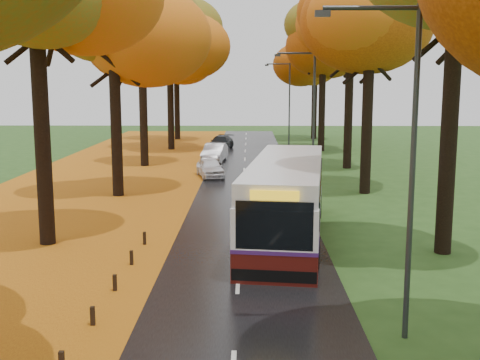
{
  "coord_description": "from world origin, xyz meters",
  "views": [
    {
      "loc": [
        0.34,
        -6.09,
        6.26
      ],
      "look_at": [
        0.0,
        16.16,
        2.6
      ],
      "focal_mm": 45.0,
      "sensor_mm": 36.0,
      "label": 1
    }
  ],
  "objects_px": {
    "streetlamp_near": "(403,148)",
    "streetlamp_far": "(287,98)",
    "bus": "(287,197)",
    "streetlamp_mid": "(310,108)",
    "car_white": "(210,168)",
    "car_dark": "(221,143)",
    "car_silver": "(215,153)"
  },
  "relations": [
    {
      "from": "streetlamp_far",
      "to": "car_silver",
      "type": "relative_size",
      "value": 1.85
    },
    {
      "from": "streetlamp_near",
      "to": "car_white",
      "type": "height_order",
      "value": "streetlamp_near"
    },
    {
      "from": "bus",
      "to": "car_silver",
      "type": "bearing_deg",
      "value": 107.52
    },
    {
      "from": "car_silver",
      "to": "bus",
      "type": "bearing_deg",
      "value": -73.4
    },
    {
      "from": "car_silver",
      "to": "streetlamp_far",
      "type": "bearing_deg",
      "value": 67.5
    },
    {
      "from": "car_white",
      "to": "car_silver",
      "type": "height_order",
      "value": "car_silver"
    },
    {
      "from": "bus",
      "to": "car_silver",
      "type": "distance_m",
      "value": 23.42
    },
    {
      "from": "streetlamp_far",
      "to": "car_white",
      "type": "xyz_separation_m",
      "value": [
        -6.16,
        -19.02,
        -4.06
      ]
    },
    {
      "from": "car_silver",
      "to": "streetlamp_mid",
      "type": "bearing_deg",
      "value": -52.86
    },
    {
      "from": "car_dark",
      "to": "streetlamp_mid",
      "type": "bearing_deg",
      "value": -60.08
    },
    {
      "from": "streetlamp_mid",
      "to": "car_silver",
      "type": "bearing_deg",
      "value": 120.86
    },
    {
      "from": "streetlamp_near",
      "to": "streetlamp_far",
      "type": "relative_size",
      "value": 1.0
    },
    {
      "from": "car_white",
      "to": "streetlamp_near",
      "type": "bearing_deg",
      "value": -90.56
    },
    {
      "from": "car_silver",
      "to": "car_dark",
      "type": "relative_size",
      "value": 1.01
    },
    {
      "from": "bus",
      "to": "car_dark",
      "type": "distance_m",
      "value": 32.16
    },
    {
      "from": "streetlamp_near",
      "to": "streetlamp_mid",
      "type": "relative_size",
      "value": 1.0
    },
    {
      "from": "streetlamp_near",
      "to": "streetlamp_far",
      "type": "xyz_separation_m",
      "value": [
        0.0,
        44.0,
        0.0
      ]
    },
    {
      "from": "streetlamp_mid",
      "to": "car_silver",
      "type": "height_order",
      "value": "streetlamp_mid"
    },
    {
      "from": "bus",
      "to": "car_dark",
      "type": "bearing_deg",
      "value": 104.57
    },
    {
      "from": "car_white",
      "to": "streetlamp_mid",
      "type": "bearing_deg",
      "value": -40.23
    },
    {
      "from": "streetlamp_near",
      "to": "car_silver",
      "type": "height_order",
      "value": "streetlamp_near"
    },
    {
      "from": "car_white",
      "to": "streetlamp_far",
      "type": "bearing_deg",
      "value": 57.65
    },
    {
      "from": "streetlamp_near",
      "to": "bus",
      "type": "xyz_separation_m",
      "value": [
        -2.1,
        9.51,
        -3.04
      ]
    },
    {
      "from": "streetlamp_mid",
      "to": "car_silver",
      "type": "distance_m",
      "value": 12.9
    },
    {
      "from": "streetlamp_mid",
      "to": "car_white",
      "type": "height_order",
      "value": "streetlamp_mid"
    },
    {
      "from": "car_white",
      "to": "car_silver",
      "type": "relative_size",
      "value": 0.84
    },
    {
      "from": "streetlamp_mid",
      "to": "car_silver",
      "type": "xyz_separation_m",
      "value": [
        -6.3,
        10.54,
        -3.96
      ]
    },
    {
      "from": "streetlamp_far",
      "to": "car_dark",
      "type": "relative_size",
      "value": 1.87
    },
    {
      "from": "streetlamp_near",
      "to": "car_dark",
      "type": "distance_m",
      "value": 42.05
    },
    {
      "from": "streetlamp_near",
      "to": "bus",
      "type": "relative_size",
      "value": 0.66
    },
    {
      "from": "streetlamp_mid",
      "to": "car_white",
      "type": "bearing_deg",
      "value": 154.18
    },
    {
      "from": "car_white",
      "to": "car_dark",
      "type": "relative_size",
      "value": 0.85
    }
  ]
}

